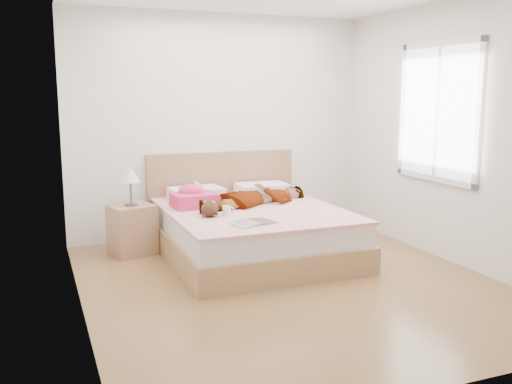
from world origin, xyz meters
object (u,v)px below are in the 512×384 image
woman (252,194)px  magazine (254,223)px  plush_toy (210,209)px  phone (197,184)px  bed (250,229)px  nightstand (132,226)px  towel (194,198)px  coffee_mug (227,211)px

woman → magazine: (-0.33, -0.89, -0.09)m
woman → magazine: 0.95m
plush_toy → woman: bearing=35.5°
phone → bed: bearing=-69.7°
nightstand → phone: bearing=7.8°
towel → plush_toy: 0.51m
towel → nightstand: size_ratio=0.50×
magazine → nightstand: nightstand is taller
coffee_mug → woman: bearing=46.7°
magazine → plush_toy: 0.54m
nightstand → woman: bearing=-13.4°
phone → plush_toy: 0.85m
coffee_mug → plush_toy: size_ratio=0.45×
towel → nightstand: nightstand is taller
phone → magazine: (0.17, -1.29, -0.18)m
magazine → nightstand: (-0.92, 1.19, -0.21)m
phone → coffee_mug: (0.05, -0.88, -0.14)m
bed → coffee_mug: (-0.36, -0.32, 0.28)m
plush_toy → nightstand: bearing=130.7°
woman → towel: towel is taller
magazine → nightstand: size_ratio=0.49×
nightstand → towel: bearing=-20.4°
woman → plush_toy: woman is taller
plush_toy → bed: bearing=28.0°
plush_toy → nightstand: 1.01m
woman → magazine: woman is taller
bed → woman: bearing=60.4°
coffee_mug → nightstand: (-0.80, 0.77, -0.25)m
phone → nightstand: 0.85m
bed → coffee_mug: bed is taller
woman → nightstand: 1.32m
coffee_mug → magazine: bearing=-73.4°
bed → towel: (-0.54, 0.23, 0.33)m
woman → towel: bearing=-112.1°
phone → magazine: bearing=-98.1°
woman → plush_toy: 0.75m
woman → towel: size_ratio=3.16×
woman → phone: phone is taller
bed → nightstand: bearing=158.4°
magazine → towel: bearing=107.8°
towel → magazine: bearing=-72.2°
magazine → woman: bearing=69.9°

